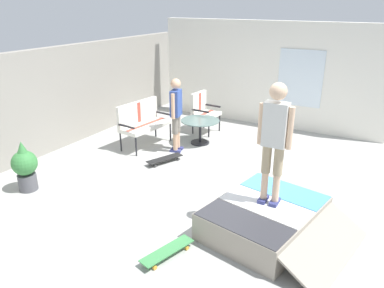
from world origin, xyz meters
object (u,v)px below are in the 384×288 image
Objects in this scene: patio_bench at (142,119)px; skateboard_by_bench at (165,159)px; skateboard_spare at (167,251)px; potted_plant at (25,166)px; person_watching at (176,110)px; skate_ramp at (266,218)px; patio_chair_near_house at (203,109)px; person_skater at (275,135)px; patio_table at (200,127)px.

patio_bench reaches higher than skateboard_by_bench.
skateboard_by_bench is 3.03m from skateboard_spare.
skateboard_by_bench is at bearing -33.84° from potted_plant.
person_watching reaches higher than skateboard_by_bench.
person_watching is 2.00× the size of skateboard_by_bench.
patio_bench reaches higher than skateboard_spare.
patio_bench is at bearing -9.18° from potted_plant.
skateboard_by_bench is at bearing 63.63° from skate_ramp.
person_watching reaches higher than skateboard_spare.
patio_chair_near_house reaches higher than skateboard_by_bench.
person_skater is at bearing -35.26° from skateboard_spare.
person_skater reaches higher than skate_ramp.
patio_table reaches higher than skate_ramp.
patio_chair_near_house is 0.58× the size of person_skater.
skateboard_by_bench is (1.30, 2.63, -0.13)m from skate_ramp.
skateboard_spare is (-1.30, 0.92, -1.37)m from person_skater.
person_skater is 2.10m from skateboard_spare.
skateboard_by_bench is at bearing -121.20° from patio_bench.
person_skater is at bearing -124.50° from person_watching.
skate_ramp is at bearing -116.37° from skateboard_by_bench.
skateboard_by_bench is 0.89× the size of potted_plant.
skateboard_spare is (-3.86, -1.60, -0.32)m from patio_table.
potted_plant is at bearing 155.23° from person_watching.
skateboard_by_bench is at bearing -173.50° from patio_chair_near_house.
patio_chair_near_house is 2.19m from skateboard_by_bench.
patio_table is at bearing -56.23° from patio_bench.
patio_chair_near_house is at bearing 40.04° from skate_ramp.
skateboard_spare is at bearing -157.16° from patio_chair_near_house.
patio_chair_near_house is at bearing -27.18° from patio_bench.
skateboard_by_bench is at bearing 34.24° from skateboard_spare.
potted_plant is (-2.87, 1.33, -0.48)m from person_watching.
skate_ramp reaches higher than skateboard_spare.
skateboard_by_bench is at bearing 65.33° from person_skater.
patio_table is at bearing 44.57° from person_skater.
skateboard_by_bench is (1.20, 2.62, -1.37)m from person_skater.
person_skater is 4.32m from potted_plant.
patio_table is at bearing -19.67° from person_watching.
potted_plant is at bearing 164.12° from patio_chair_near_house.
person_skater is at bearing -139.21° from patio_chair_near_house.
patio_table is 1.40m from skateboard_by_bench.
potted_plant is at bearing 146.16° from skateboard_by_bench.
person_watching is 0.93× the size of person_skater.
person_skater is at bearing -116.57° from patio_bench.
patio_table is 0.55× the size of person_watching.
patio_table is (2.66, 2.53, 0.19)m from skate_ramp.
potted_plant is (-0.88, 4.09, 0.25)m from skate_ramp.
patio_table is at bearing 43.57° from skate_ramp.
patio_table is 1.10× the size of skateboard_by_bench.
person_watching is at bearing -24.77° from potted_plant.
skateboard_by_bench and skateboard_spare have the same top height.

